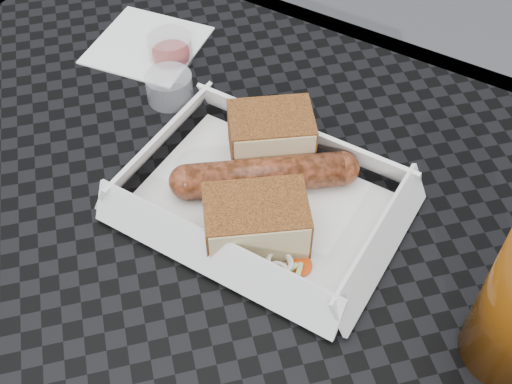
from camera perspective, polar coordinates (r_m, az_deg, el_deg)
patio_table at (r=0.64m, az=-9.93°, el=-8.48°), size 0.80×0.80×0.74m
food_tray at (r=0.60m, az=0.49°, el=-1.11°), size 0.22×0.15×0.00m
bratwurst at (r=0.60m, az=0.80°, el=1.50°), size 0.15×0.12×0.03m
bread_near at (r=0.62m, az=1.33°, el=5.08°), size 0.10×0.09×0.05m
bread_far at (r=0.55m, az=-0.00°, el=-2.57°), size 0.11×0.10×0.05m
veg_garnish at (r=0.55m, az=2.90°, el=-7.04°), size 0.03×0.03×0.00m
napkin at (r=0.78m, az=-9.63°, el=12.76°), size 0.14×0.14×0.00m
condiment_cup_sauce at (r=0.75m, az=-7.63°, el=12.54°), size 0.05×0.05×0.03m
condiment_cup_empty at (r=0.70m, az=-7.71°, el=9.22°), size 0.05×0.05×0.03m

